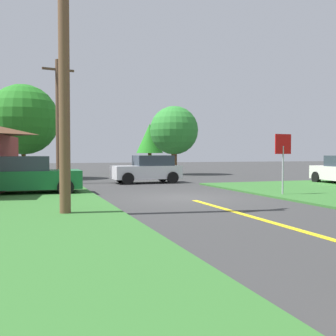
% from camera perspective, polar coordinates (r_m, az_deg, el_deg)
% --- Properties ---
extents(ground_plane, '(120.00, 120.00, 0.00)m').
position_cam_1_polar(ground_plane, '(15.94, 2.36, -4.20)').
color(ground_plane, '#373737').
extents(lane_stripe_center, '(0.20, 14.00, 0.01)m').
position_cam_1_polar(lane_stripe_center, '(9.04, 21.31, -9.13)').
color(lane_stripe_center, yellow).
rests_on(lane_stripe_center, ground).
extents(stop_sign, '(0.81, 0.13, 2.52)m').
position_cam_1_polar(stop_sign, '(17.11, 15.88, 2.17)').
color(stop_sign, '#9EA0A8').
rests_on(stop_sign, ground).
extents(car_approaching_junction, '(3.93, 2.05, 1.62)m').
position_cam_1_polar(car_approaching_junction, '(23.80, -2.84, -0.19)').
color(car_approaching_junction, silver).
rests_on(car_approaching_junction, ground).
extents(parked_car_near_building, '(4.37, 2.12, 1.62)m').
position_cam_1_polar(parked_car_near_building, '(18.03, -19.44, -1.02)').
color(parked_car_near_building, '#196B33').
rests_on(parked_car_near_building, ground).
extents(utility_pole_near, '(1.79, 0.45, 9.06)m').
position_cam_1_polar(utility_pole_near, '(11.95, -14.45, 16.05)').
color(utility_pole_near, brown).
rests_on(utility_pole_near, ground).
extents(utility_pole_mid, '(1.80, 0.40, 7.06)m').
position_cam_1_polar(utility_pole_mid, '(24.05, -15.13, 6.49)').
color(utility_pole_mid, brown).
rests_on(utility_pole_mid, ground).
extents(oak_tree_left, '(2.49, 2.49, 4.51)m').
position_cam_1_polar(oak_tree_left, '(37.83, -2.59, 4.15)').
color(oak_tree_left, brown).
rests_on(oak_tree_left, ground).
extents(pine_tree_center, '(4.71, 4.71, 6.37)m').
position_cam_1_polar(pine_tree_center, '(29.07, -19.72, 6.43)').
color(pine_tree_center, brown).
rests_on(pine_tree_center, ground).
extents(oak_tree_right, '(3.93, 3.93, 5.58)m').
position_cam_1_polar(oak_tree_right, '(33.08, 0.87, 5.29)').
color(oak_tree_right, brown).
rests_on(oak_tree_right, ground).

